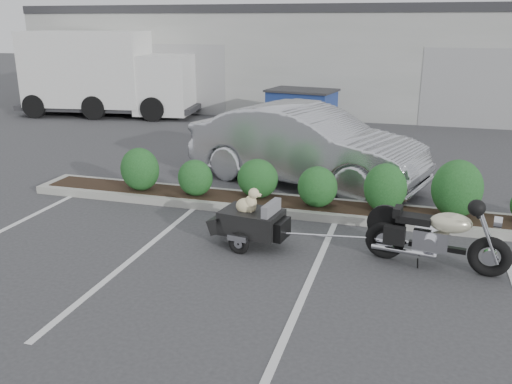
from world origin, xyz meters
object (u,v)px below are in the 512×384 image
(motorcycle, at_px, (436,237))
(delivery_truck, at_px, (108,76))
(sedan, at_px, (306,145))
(pet_trailer, at_px, (251,221))
(dumpster, at_px, (302,111))

(motorcycle, distance_m, delivery_truck, 15.69)
(motorcycle, xyz_separation_m, sedan, (-2.65, 3.70, 0.38))
(pet_trailer, bearing_deg, motorcycle, 7.96)
(motorcycle, bearing_deg, sedan, 134.10)
(motorcycle, relative_size, sedan, 0.40)
(motorcycle, xyz_separation_m, pet_trailer, (-2.78, 0.02, -0.06))
(pet_trailer, bearing_deg, delivery_truck, 138.35)
(motorcycle, distance_m, dumpster, 10.12)
(dumpster, distance_m, delivery_truck, 7.79)
(pet_trailer, distance_m, dumpster, 9.37)
(pet_trailer, distance_m, sedan, 3.70)
(sedan, bearing_deg, delivery_truck, 69.31)
(dumpster, height_order, delivery_truck, delivery_truck)
(pet_trailer, relative_size, delivery_truck, 0.24)
(pet_trailer, height_order, sedan, sedan)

